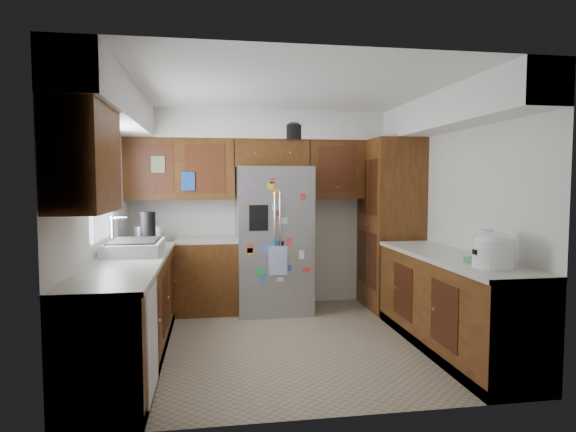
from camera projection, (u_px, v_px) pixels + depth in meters
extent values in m
plane|color=gray|center=(289.00, 342.00, 4.86)|extent=(3.60, 3.60, 0.00)
cube|color=silver|center=(270.00, 210.00, 6.35)|extent=(3.60, 0.04, 2.50)
cube|color=silver|center=(99.00, 221.00, 4.49)|extent=(0.04, 3.20, 2.50)
cube|color=silver|center=(457.00, 217.00, 5.06)|extent=(0.04, 3.20, 2.50)
cube|color=silver|center=(327.00, 237.00, 3.20)|extent=(3.60, 0.04, 2.50)
cube|color=white|center=(289.00, 90.00, 4.69)|extent=(3.60, 3.20, 0.02)
cube|color=silver|center=(271.00, 126.00, 6.09)|extent=(3.60, 0.38, 0.35)
cube|color=silver|center=(117.00, 105.00, 4.45)|extent=(0.38, 3.20, 0.35)
cube|color=silver|center=(443.00, 113.00, 4.95)|extent=(0.38, 3.20, 0.35)
cube|color=#451E0D|center=(180.00, 169.00, 5.97)|extent=(1.33, 0.34, 0.75)
cube|color=#451E0D|center=(357.00, 170.00, 6.32)|extent=(1.33, 0.34, 0.75)
cube|color=#451E0D|center=(84.00, 159.00, 3.35)|extent=(0.34, 0.85, 0.75)
cube|color=white|center=(102.00, 184.00, 4.57)|extent=(0.02, 0.90, 1.05)
cube|color=white|center=(106.00, 184.00, 4.58)|extent=(0.01, 1.02, 1.15)
cube|color=#1C4AA4|center=(188.00, 181.00, 5.81)|extent=(0.16, 0.02, 0.22)
cube|color=#C4BC96|center=(158.00, 164.00, 5.74)|extent=(0.16, 0.02, 0.20)
cube|color=#451E0D|center=(129.00, 313.00, 4.30)|extent=(0.60, 2.60, 0.88)
cube|color=#451E0D|center=(207.00, 277.00, 5.98)|extent=(0.75, 0.60, 0.88)
cube|color=beige|center=(128.00, 262.00, 4.27)|extent=(0.63, 2.60, 0.04)
cube|color=beige|center=(206.00, 240.00, 5.95)|extent=(0.75, 0.60, 0.04)
cube|color=black|center=(130.00, 356.00, 4.33)|extent=(0.60, 2.60, 0.10)
cube|color=silver|center=(152.00, 340.00, 3.51)|extent=(0.01, 0.58, 0.80)
cube|color=#451E0D|center=(451.00, 305.00, 4.60)|extent=(0.60, 2.25, 0.88)
cube|color=beige|center=(452.00, 257.00, 4.57)|extent=(0.63, 2.25, 0.04)
cube|color=black|center=(450.00, 345.00, 4.63)|extent=(0.60, 2.25, 0.10)
cube|color=#451E0D|center=(390.00, 224.00, 6.15)|extent=(0.60, 0.90, 2.15)
cube|color=#9B9BA0|center=(273.00, 240.00, 5.99)|extent=(0.90, 0.75, 1.80)
cylinder|color=silver|center=(275.00, 231.00, 5.59)|extent=(0.02, 0.02, 0.90)
cylinder|color=silver|center=(280.00, 231.00, 5.60)|extent=(0.02, 0.02, 0.90)
cube|color=black|center=(259.00, 218.00, 5.56)|extent=(0.22, 0.01, 0.30)
cube|color=white|center=(278.00, 261.00, 5.60)|extent=(0.22, 0.01, 0.34)
cube|color=white|center=(302.00, 255.00, 5.67)|extent=(0.06, 0.00, 0.11)
cube|color=blue|center=(263.00, 279.00, 5.61)|extent=(0.06, 0.00, 0.08)
cube|color=blue|center=(288.00, 268.00, 5.65)|extent=(0.08, 0.00, 0.07)
cube|color=red|center=(250.00, 248.00, 5.56)|extent=(0.07, 0.00, 0.11)
cube|color=orange|center=(276.00, 194.00, 5.57)|extent=(0.09, 0.00, 0.11)
cube|color=red|center=(272.00, 181.00, 5.55)|extent=(0.06, 0.00, 0.06)
cube|color=#8C4C99|center=(284.00, 262.00, 5.64)|extent=(0.09, 0.00, 0.06)
cube|color=yellow|center=(276.00, 223.00, 5.59)|extent=(0.06, 0.00, 0.06)
cube|color=green|center=(260.00, 272.00, 5.60)|extent=(0.10, 0.00, 0.09)
cube|color=#8C4C99|center=(252.00, 182.00, 5.51)|extent=(0.10, 0.00, 0.06)
cube|color=red|center=(303.00, 197.00, 5.62)|extent=(0.06, 0.00, 0.07)
cube|color=#8C4C99|center=(246.00, 195.00, 5.51)|extent=(0.06, 0.00, 0.11)
cube|color=red|center=(278.00, 213.00, 5.59)|extent=(0.06, 0.00, 0.06)
cube|color=#8C4C99|center=(265.00, 256.00, 5.60)|extent=(0.07, 0.00, 0.05)
cube|color=yellow|center=(270.00, 186.00, 5.55)|extent=(0.08, 0.00, 0.08)
cube|color=orange|center=(251.00, 251.00, 5.57)|extent=(0.09, 0.00, 0.08)
cube|color=black|center=(281.00, 246.00, 5.62)|extent=(0.07, 0.00, 0.10)
cube|color=blue|center=(275.00, 243.00, 5.61)|extent=(0.08, 0.00, 0.08)
cube|color=red|center=(307.00, 270.00, 5.69)|extent=(0.09, 0.00, 0.06)
cube|color=white|center=(283.00, 221.00, 5.60)|extent=(0.10, 0.00, 0.07)
cube|color=blue|center=(266.00, 247.00, 5.59)|extent=(0.09, 0.00, 0.06)
cube|color=white|center=(275.00, 207.00, 5.58)|extent=(0.06, 0.00, 0.07)
cube|color=white|center=(280.00, 279.00, 5.65)|extent=(0.09, 0.00, 0.06)
cube|color=red|center=(289.00, 242.00, 5.63)|extent=(0.06, 0.00, 0.10)
cube|color=#451E0D|center=(271.00, 154.00, 6.13)|extent=(0.96, 0.34, 0.35)
sphere|color=#2339B3|center=(253.00, 127.00, 6.06)|extent=(0.31, 0.31, 0.31)
cylinder|color=black|center=(292.00, 133.00, 6.07)|extent=(0.31, 0.31, 0.18)
ellipsoid|color=#333338|center=(292.00, 126.00, 6.06)|extent=(0.29, 0.29, 0.13)
cube|color=silver|center=(134.00, 248.00, 4.66)|extent=(0.52, 0.70, 0.12)
cube|color=black|center=(134.00, 241.00, 4.65)|extent=(0.44, 0.60, 0.02)
cylinder|color=silver|center=(112.00, 231.00, 4.62)|extent=(0.02, 0.02, 0.30)
cylinder|color=silver|center=(119.00, 218.00, 4.62)|extent=(0.16, 0.02, 0.02)
cube|color=yellow|center=(151.00, 255.00, 4.45)|extent=(0.10, 0.18, 0.04)
cube|color=black|center=(148.00, 243.00, 5.12)|extent=(0.18, 0.14, 0.10)
cylinder|color=black|center=(148.00, 225.00, 5.10)|extent=(0.16, 0.16, 0.28)
cylinder|color=#9B9BA0|center=(141.00, 235.00, 5.38)|extent=(0.14, 0.14, 0.20)
sphere|color=silver|center=(154.00, 234.00, 5.54)|extent=(0.20, 0.20, 0.20)
cube|color=#3F72B2|center=(141.00, 233.00, 5.67)|extent=(0.14, 0.10, 0.18)
cube|color=#BFB28C|center=(160.00, 234.00, 5.76)|extent=(0.10, 0.08, 0.14)
cylinder|color=silver|center=(144.00, 244.00, 5.00)|extent=(0.08, 0.08, 0.11)
cylinder|color=white|center=(493.00, 254.00, 3.90)|extent=(0.33, 0.33, 0.22)
ellipsoid|color=white|center=(494.00, 241.00, 3.89)|extent=(0.32, 0.32, 0.14)
cube|color=black|center=(476.00, 252.00, 3.87)|extent=(0.04, 0.06, 0.04)
cylinder|color=white|center=(485.00, 247.00, 4.05)|extent=(0.13, 0.13, 0.30)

